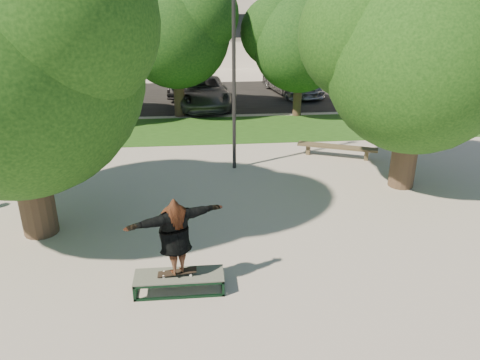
{
  "coord_description": "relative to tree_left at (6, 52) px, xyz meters",
  "views": [
    {
      "loc": [
        -0.2,
        -9.77,
        5.79
      ],
      "look_at": [
        0.78,
        0.6,
        1.4
      ],
      "focal_mm": 35.0,
      "sensor_mm": 36.0,
      "label": 1
    }
  ],
  "objects": [
    {
      "name": "side_building",
      "position": [
        22.29,
        20.91,
        -0.42
      ],
      "size": [
        15.0,
        10.0,
        8.0
      ],
      "primitive_type": "cube",
      "color": "beige",
      "rests_on": "ground"
    },
    {
      "name": "bench",
      "position": [
        9.05,
        4.6,
        -4.06
      ],
      "size": [
        2.75,
        1.43,
        0.43
      ],
      "rotation": [
        0.0,
        0.0,
        -0.39
      ],
      "color": "brown",
      "rests_on": "ground"
    },
    {
      "name": "car_grey",
      "position": [
        4.37,
        12.76,
        -3.68
      ],
      "size": [
        2.92,
        5.55,
        1.49
      ],
      "primitive_type": "imported",
      "rotation": [
        0.0,
        0.0,
        0.09
      ],
      "color": "#5E5D63",
      "rests_on": "asphalt_strip"
    },
    {
      "name": "bg_tree_right",
      "position": [
        8.73,
        10.47,
        -0.93
      ],
      "size": [
        5.04,
        4.31,
        5.43
      ],
      "color": "#38281E",
      "rests_on": "ground"
    },
    {
      "name": "grass_strip",
      "position": [
        5.29,
        8.41,
        -4.41
      ],
      "size": [
        30.0,
        4.0,
        0.02
      ],
      "primitive_type": "cube",
      "color": "#1A4012",
      "rests_on": "ground"
    },
    {
      "name": "grind_box",
      "position": [
        3.61,
        -2.86,
        -4.23
      ],
      "size": [
        1.8,
        0.6,
        0.38
      ],
      "color": "black",
      "rests_on": "ground"
    },
    {
      "name": "asphalt_strip",
      "position": [
        4.29,
        14.91,
        -4.42
      ],
      "size": [
        40.0,
        8.0,
        0.01
      ],
      "primitive_type": "cube",
      "color": "black",
      "rests_on": "ground"
    },
    {
      "name": "bg_tree_left",
      "position": [
        -2.28,
        9.98,
        -0.69
      ],
      "size": [
        5.28,
        4.51,
        5.77
      ],
      "color": "#38281E",
      "rests_on": "ground"
    },
    {
      "name": "car_silver_a",
      "position": [
        -4.11,
        13.97,
        -3.61
      ],
      "size": [
        2.58,
        4.98,
        1.62
      ],
      "primitive_type": "imported",
      "rotation": [
        0.0,
        0.0,
        -0.15
      ],
      "color": "#9E9EA2",
      "rests_on": "asphalt_strip"
    },
    {
      "name": "lamppost",
      "position": [
        5.29,
        3.91,
        -1.27
      ],
      "size": [
        0.25,
        0.15,
        6.11
      ],
      "color": "#2D2D30",
      "rests_on": "ground"
    },
    {
      "name": "ground",
      "position": [
        4.29,
        -1.09,
        -4.42
      ],
      "size": [
        120.0,
        120.0,
        0.0
      ],
      "primitive_type": "plane",
      "color": "#ABA89D",
      "rests_on": "ground"
    },
    {
      "name": "skater_rig",
      "position": [
        3.58,
        -2.86,
        -3.16
      ],
      "size": [
        2.04,
        1.29,
        1.7
      ],
      "rotation": [
        0.0,
        0.0,
        3.55
      ],
      "color": "white",
      "rests_on": "grind_box"
    },
    {
      "name": "car_silver_b",
      "position": [
        9.51,
        15.41,
        -3.65
      ],
      "size": [
        3.18,
        5.64,
        1.54
      ],
      "primitive_type": "imported",
      "rotation": [
        0.0,
        0.0,
        0.2
      ],
      "color": "#9F9FA3",
      "rests_on": "asphalt_strip"
    },
    {
      "name": "bg_tree_mid",
      "position": [
        3.22,
        10.98,
        -0.41
      ],
      "size": [
        5.76,
        4.92,
        6.24
      ],
      "color": "#38281E",
      "rests_on": "ground"
    },
    {
      "name": "tree_left",
      "position": [
        0.0,
        0.0,
        0.0
      ],
      "size": [
        6.96,
        5.95,
        7.12
      ],
      "color": "#38281E",
      "rests_on": "ground"
    },
    {
      "name": "car_dark",
      "position": [
        3.79,
        15.41,
        -3.66
      ],
      "size": [
        2.44,
        4.86,
        1.53
      ],
      "primitive_type": "imported",
      "rotation": [
        0.0,
        0.0,
        -0.19
      ],
      "color": "black",
      "rests_on": "asphalt_strip"
    },
    {
      "name": "tree_right",
      "position": [
        10.21,
        1.99,
        -0.33
      ],
      "size": [
        6.24,
        5.33,
        6.51
      ],
      "color": "#38281E",
      "rests_on": "ground"
    }
  ]
}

